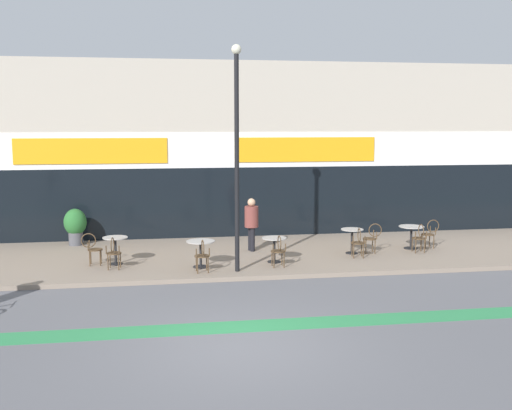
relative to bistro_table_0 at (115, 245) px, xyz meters
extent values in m
plane|color=#5B5B60|center=(2.66, -6.40, -0.67)|extent=(120.00, 120.00, 0.00)
cube|color=gray|center=(2.66, 0.85, -0.61)|extent=(40.00, 5.50, 0.12)
cube|color=#B2A899|center=(2.66, 5.60, 2.40)|extent=(40.00, 4.00, 6.13)
cube|color=black|center=(2.66, 3.63, 0.65)|extent=(38.80, 0.10, 2.40)
cube|color=white|center=(2.66, 3.65, 2.45)|extent=(39.20, 0.14, 1.20)
cube|color=orange|center=(-0.95, 3.58, 2.45)|extent=(4.93, 0.08, 0.84)
cube|color=orange|center=(6.28, 3.58, 2.45)|extent=(4.93, 0.08, 0.84)
cube|color=#2D844C|center=(2.66, -5.33, -0.66)|extent=(36.00, 0.70, 0.01)
cylinder|color=black|center=(0.00, 0.00, -0.54)|extent=(0.38, 0.38, 0.02)
cylinder|color=black|center=(0.00, 0.00, -0.18)|extent=(0.07, 0.07, 0.75)
cylinder|color=#ADA8A3|center=(0.00, 0.00, 0.21)|extent=(0.69, 0.69, 0.02)
cylinder|color=black|center=(2.32, -0.71, -0.54)|extent=(0.43, 0.43, 0.02)
cylinder|color=black|center=(2.32, -0.71, -0.19)|extent=(0.07, 0.07, 0.71)
cylinder|color=#ADA8A3|center=(2.32, -0.71, 0.17)|extent=(0.78, 0.78, 0.02)
cylinder|color=black|center=(4.42, -0.44, -0.54)|extent=(0.39, 0.39, 0.02)
cylinder|color=black|center=(4.42, -0.44, -0.21)|extent=(0.07, 0.07, 0.68)
cylinder|color=#ADA8A3|center=(4.42, -0.44, 0.15)|extent=(0.70, 0.70, 0.02)
cylinder|color=black|center=(6.94, 0.32, -0.54)|extent=(0.37, 0.37, 0.02)
cylinder|color=black|center=(6.94, 0.32, -0.19)|extent=(0.07, 0.07, 0.72)
cylinder|color=#ADA8A3|center=(6.94, 0.32, 0.19)|extent=(0.67, 0.67, 0.02)
cylinder|color=black|center=(9.00, 0.71, -0.54)|extent=(0.43, 0.43, 0.02)
cylinder|color=black|center=(9.00, 0.71, -0.20)|extent=(0.07, 0.07, 0.69)
cylinder|color=#ADA8A3|center=(9.00, 0.71, 0.15)|extent=(0.78, 0.78, 0.02)
cylinder|color=#4C3823|center=(0.00, -0.55, -0.11)|extent=(0.44, 0.44, 0.03)
cylinder|color=#4C3823|center=(-0.12, -0.40, -0.34)|extent=(0.03, 0.03, 0.42)
cylinder|color=#4C3823|center=(0.15, -0.43, -0.34)|extent=(0.03, 0.03, 0.42)
cylinder|color=#4C3823|center=(-0.15, -0.67, -0.34)|extent=(0.03, 0.03, 0.42)
cylinder|color=#4C3823|center=(0.12, -0.70, -0.34)|extent=(0.03, 0.03, 0.42)
torus|color=#4C3823|center=(-0.02, -0.72, 0.15)|extent=(0.07, 0.41, 0.41)
cylinder|color=#4C3823|center=(-0.19, -0.70, 0.01)|extent=(0.03, 0.03, 0.23)
cylinder|color=#4C3823|center=(0.15, -0.74, 0.01)|extent=(0.03, 0.03, 0.23)
cylinder|color=#4C3823|center=(-0.55, 0.00, -0.11)|extent=(0.40, 0.40, 0.03)
cylinder|color=#4C3823|center=(-0.41, 0.14, -0.34)|extent=(0.03, 0.03, 0.42)
cylinder|color=#4C3823|center=(-0.41, -0.14, -0.34)|extent=(0.03, 0.03, 0.42)
cylinder|color=#4C3823|center=(-0.69, 0.14, -0.34)|extent=(0.03, 0.03, 0.42)
cylinder|color=#4C3823|center=(-0.69, -0.14, -0.34)|extent=(0.03, 0.03, 0.42)
torus|color=#4C3823|center=(-0.72, 0.00, 0.15)|extent=(0.41, 0.03, 0.41)
cylinder|color=#4C3823|center=(-0.72, 0.17, 0.01)|extent=(0.03, 0.03, 0.23)
cylinder|color=#4C3823|center=(-0.72, -0.17, 0.01)|extent=(0.03, 0.03, 0.23)
cylinder|color=#4C3823|center=(2.32, -1.26, -0.11)|extent=(0.43, 0.43, 0.03)
cylinder|color=#4C3823|center=(2.17, -1.13, -0.34)|extent=(0.03, 0.03, 0.42)
cylinder|color=#4C3823|center=(2.45, -1.11, -0.34)|extent=(0.03, 0.03, 0.42)
cylinder|color=#4C3823|center=(2.19, -1.41, -0.34)|extent=(0.03, 0.03, 0.42)
cylinder|color=#4C3823|center=(2.47, -1.39, -0.34)|extent=(0.03, 0.03, 0.42)
torus|color=#4C3823|center=(2.33, -1.43, 0.15)|extent=(0.05, 0.41, 0.41)
cylinder|color=#4C3823|center=(2.16, -1.44, 0.01)|extent=(0.03, 0.03, 0.23)
cylinder|color=#4C3823|center=(2.50, -1.42, 0.01)|extent=(0.03, 0.03, 0.23)
cylinder|color=#4C3823|center=(4.42, -0.99, -0.11)|extent=(0.40, 0.40, 0.03)
cylinder|color=#4C3823|center=(4.27, -0.85, -0.34)|extent=(0.03, 0.03, 0.42)
cylinder|color=#4C3823|center=(4.55, -0.85, -0.34)|extent=(0.03, 0.03, 0.42)
cylinder|color=#4C3823|center=(4.28, -1.13, -0.34)|extent=(0.03, 0.03, 0.42)
cylinder|color=#4C3823|center=(4.56, -1.13, -0.34)|extent=(0.03, 0.03, 0.42)
torus|color=#4C3823|center=(4.42, -1.16, 0.15)|extent=(0.03, 0.41, 0.41)
cylinder|color=#4C3823|center=(4.25, -1.16, 0.01)|extent=(0.03, 0.03, 0.23)
cylinder|color=#4C3823|center=(4.59, -1.16, 0.01)|extent=(0.03, 0.03, 0.23)
cylinder|color=#4C3823|center=(6.94, -0.23, -0.11)|extent=(0.45, 0.45, 0.03)
cylinder|color=#4C3823|center=(6.82, -0.07, -0.34)|extent=(0.03, 0.03, 0.42)
cylinder|color=#4C3823|center=(7.10, -0.11, -0.34)|extent=(0.03, 0.03, 0.42)
cylinder|color=#4C3823|center=(6.78, -0.35, -0.34)|extent=(0.03, 0.03, 0.42)
cylinder|color=#4C3823|center=(7.06, -0.39, -0.34)|extent=(0.03, 0.03, 0.42)
torus|color=#4C3823|center=(6.92, -0.40, 0.15)|extent=(0.09, 0.41, 0.41)
cylinder|color=#4C3823|center=(6.75, -0.38, 0.01)|extent=(0.03, 0.03, 0.23)
cylinder|color=#4C3823|center=(7.09, -0.42, 0.01)|extent=(0.03, 0.03, 0.23)
cylinder|color=#4C3823|center=(7.49, 0.32, -0.11)|extent=(0.43, 0.43, 0.03)
cylinder|color=#4C3823|center=(7.34, 0.19, -0.34)|extent=(0.03, 0.03, 0.42)
cylinder|color=#4C3823|center=(7.36, 0.47, -0.34)|extent=(0.03, 0.03, 0.42)
cylinder|color=#4C3823|center=(7.62, 0.17, -0.34)|extent=(0.03, 0.03, 0.42)
cylinder|color=#4C3823|center=(7.64, 0.45, -0.34)|extent=(0.03, 0.03, 0.42)
torus|color=#4C3823|center=(7.66, 0.31, 0.15)|extent=(0.41, 0.06, 0.41)
cylinder|color=#4C3823|center=(7.65, 0.13, 0.01)|extent=(0.03, 0.03, 0.23)
cylinder|color=#4C3823|center=(7.68, 0.48, 0.01)|extent=(0.03, 0.03, 0.23)
cylinder|color=#4C3823|center=(9.00, 0.16, -0.11)|extent=(0.41, 0.41, 0.03)
cylinder|color=#4C3823|center=(8.86, 0.30, -0.34)|extent=(0.03, 0.03, 0.42)
cylinder|color=#4C3823|center=(9.14, 0.29, -0.34)|extent=(0.03, 0.03, 0.42)
cylinder|color=#4C3823|center=(8.85, 0.02, -0.34)|extent=(0.03, 0.03, 0.42)
cylinder|color=#4C3823|center=(9.13, 0.01, -0.34)|extent=(0.03, 0.03, 0.42)
torus|color=#4C3823|center=(8.99, -0.01, 0.15)|extent=(0.04, 0.41, 0.41)
cylinder|color=#4C3823|center=(8.82, 0.00, 0.01)|extent=(0.03, 0.03, 0.23)
cylinder|color=#4C3823|center=(9.16, -0.02, 0.01)|extent=(0.03, 0.03, 0.23)
cylinder|color=#4C3823|center=(9.55, 0.71, -0.11)|extent=(0.42, 0.42, 0.03)
cylinder|color=#4C3823|center=(9.41, 0.56, -0.34)|extent=(0.03, 0.03, 0.42)
cylinder|color=#4C3823|center=(9.40, 0.84, -0.34)|extent=(0.03, 0.03, 0.42)
cylinder|color=#4C3823|center=(9.69, 0.58, -0.34)|extent=(0.03, 0.03, 0.42)
cylinder|color=#4C3823|center=(9.68, 0.86, -0.34)|extent=(0.03, 0.03, 0.42)
torus|color=#4C3823|center=(9.72, 0.72, 0.15)|extent=(0.41, 0.05, 0.41)
cylinder|color=#4C3823|center=(9.73, 0.55, 0.01)|extent=(0.03, 0.03, 0.23)
cylinder|color=#4C3823|center=(9.71, 0.89, 0.01)|extent=(0.03, 0.03, 0.23)
cylinder|color=#4C4C51|center=(-1.47, 2.93, -0.33)|extent=(0.45, 0.45, 0.45)
ellipsoid|color=#28662D|center=(-1.47, 2.93, 0.20)|extent=(0.72, 0.72, 0.86)
cylinder|color=black|center=(3.25, -1.31, 2.29)|extent=(0.12, 0.12, 5.68)
sphere|color=beige|center=(3.25, -1.31, 5.21)|extent=(0.26, 0.26, 0.26)
cylinder|color=black|center=(4.03, 1.10, -0.18)|extent=(0.18, 0.18, 0.74)
cylinder|color=black|center=(3.98, 1.25, -0.18)|extent=(0.18, 0.18, 0.74)
cylinder|color=brown|center=(4.01, 1.18, 0.52)|extent=(0.52, 0.52, 0.65)
sphere|color=tan|center=(4.01, 1.18, 0.96)|extent=(0.24, 0.24, 0.24)
camera|label=1|loc=(1.32, -16.73, 3.36)|focal=42.00mm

